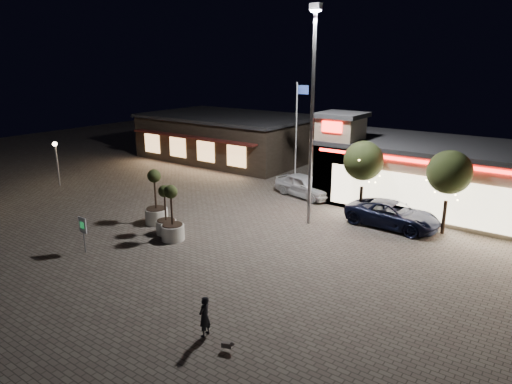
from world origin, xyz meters
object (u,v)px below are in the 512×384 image
Objects in this scene: pedestrian at (204,316)px; planter_left at (156,207)px; valet_sign at (83,228)px; white_sedan at (304,186)px; pickup_truck at (393,214)px; planter_mid at (172,223)px.

planter_left is at bearing -132.11° from pedestrian.
white_sedan is at bearing 75.05° from valet_sign.
valet_sign is at bearing 178.71° from white_sedan.
valet_sign is (-11.37, -12.90, 0.57)m from pickup_truck.
valet_sign is (-9.89, 1.86, 0.56)m from pedestrian.
pickup_truck is 7.67m from white_sedan.
pedestrian is at bearing -34.43° from planter_left.
pickup_truck is 12.75m from planter_mid.
pedestrian is 0.80× the size of valet_sign.
white_sedan reaches higher than pedestrian.
pickup_truck is at bearing -93.93° from white_sedan.
white_sedan is 1.53× the size of planter_mid.
pedestrian is at bearing -147.49° from white_sedan.
white_sedan is at bearing 66.60° from planter_left.
pickup_truck is 2.86× the size of valet_sign.
valet_sign is (-4.06, -15.21, 0.52)m from white_sedan.
valet_sign is at bearing 141.16° from pickup_truck.
planter_mid is at bearing 137.79° from pickup_truck.
pickup_truck is 1.62× the size of planter_left.
pickup_truck is at bearing 45.21° from planter_mid.
white_sedan is at bearing 81.66° from planter_mid.
pickup_truck is 3.56× the size of pedestrian.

